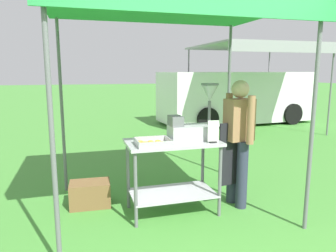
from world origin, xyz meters
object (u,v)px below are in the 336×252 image
(vendor, at_px, (238,137))
(supply_crate, at_px, (90,194))
(donut_cart, at_px, (173,161))
(van_white, at_px, (236,97))
(donut_tray, at_px, (153,143))
(neighbour_tent, at_px, (255,48))
(stall_canopy, at_px, (170,13))
(donut_fryer, at_px, (194,123))
(menu_sign, at_px, (213,133))

(vendor, distance_m, supply_crate, 2.03)
(donut_cart, bearing_deg, vendor, -1.67)
(donut_cart, bearing_deg, van_white, 55.84)
(donut_cart, height_order, donut_tray, donut_tray)
(donut_cart, bearing_deg, neighbour_tent, 50.28)
(stall_canopy, height_order, neighbour_tent, stall_canopy)
(donut_tray, bearing_deg, donut_fryer, 14.84)
(stall_canopy, relative_size, vendor, 1.72)
(stall_canopy, xyz_separation_m, donut_cart, (-0.00, -0.10, -1.72))
(supply_crate, bearing_deg, donut_fryer, -20.36)
(vendor, bearing_deg, supply_crate, 165.04)
(neighbour_tent, bearing_deg, donut_cart, -129.72)
(donut_cart, xyz_separation_m, donut_fryer, (0.27, 0.00, 0.46))
(donut_cart, relative_size, neighbour_tent, 0.35)
(stall_canopy, xyz_separation_m, neighbour_tent, (3.91, 4.61, 0.01))
(donut_tray, height_order, vendor, vendor)
(menu_sign, xyz_separation_m, supply_crate, (-1.39, 0.68, -0.85))
(donut_tray, height_order, menu_sign, menu_sign)
(donut_tray, distance_m, donut_fryer, 0.60)
(stall_canopy, relative_size, supply_crate, 5.30)
(donut_fryer, bearing_deg, van_white, 57.68)
(donut_tray, bearing_deg, van_white, 54.69)
(donut_tray, distance_m, vendor, 1.14)
(vendor, height_order, van_white, van_white)
(donut_cart, distance_m, neighbour_tent, 6.36)
(donut_tray, xyz_separation_m, donut_fryer, (0.55, 0.15, 0.19))
(donut_fryer, height_order, vendor, vendor)
(donut_tray, height_order, supply_crate, donut_tray)
(donut_tray, relative_size, vendor, 0.24)
(donut_fryer, xyz_separation_m, neighbour_tent, (3.64, 4.71, 1.27))
(stall_canopy, distance_m, donut_fryer, 1.29)
(donut_tray, relative_size, neighbour_tent, 0.12)
(vendor, distance_m, neighbour_tent, 5.83)
(menu_sign, bearing_deg, donut_tray, 174.10)
(neighbour_tent, bearing_deg, stall_canopy, -130.32)
(donut_tray, relative_size, van_white, 0.07)
(van_white, bearing_deg, supply_crate, -132.36)
(donut_cart, bearing_deg, menu_sign, -27.32)
(donut_cart, height_order, donut_fryer, donut_fryer)
(menu_sign, distance_m, vendor, 0.48)
(donut_tray, xyz_separation_m, menu_sign, (0.70, -0.07, 0.09))
(donut_fryer, xyz_separation_m, van_white, (3.77, 5.96, -0.23))
(donut_cart, distance_m, vendor, 0.89)
(donut_cart, distance_m, menu_sign, 0.60)
(donut_fryer, xyz_separation_m, supply_crate, (-1.24, 0.46, -0.95))
(menu_sign, relative_size, supply_crate, 0.50)
(donut_tray, bearing_deg, vendor, 6.11)
(stall_canopy, xyz_separation_m, donut_fryer, (0.27, -0.10, -1.26))
(stall_canopy, relative_size, donut_tray, 7.23)
(donut_fryer, bearing_deg, supply_crate, 159.64)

